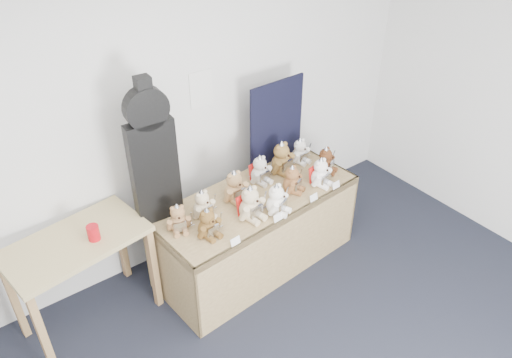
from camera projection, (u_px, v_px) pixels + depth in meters
room_shell at (201, 89)px, 3.92m from camera, size 6.00×6.00×6.00m
display_table at (262, 216)px, 4.05m from camera, size 1.76×0.83×0.71m
side_table at (78, 254)px, 3.51m from camera, size 1.03×0.67×0.80m
guitar_case at (152, 154)px, 3.49m from camera, size 0.35×0.12×1.13m
navy_board at (276, 122)px, 4.27m from camera, size 0.56×0.04×0.75m
red_cup at (93, 233)px, 3.41m from camera, size 0.08×0.08×0.11m
teddy_front_far_left at (208, 224)px, 3.56m from camera, size 0.22×0.19×0.26m
teddy_front_left at (251, 204)px, 3.72m from camera, size 0.26×0.22×0.31m
teddy_front_centre at (277, 200)px, 3.78m from camera, size 0.23×0.22×0.28m
teddy_front_right at (292, 180)px, 4.02m from camera, size 0.22×0.21×0.26m
teddy_front_far_right at (321, 173)px, 4.09m from camera, size 0.23×0.20×0.27m
teddy_front_end at (326, 161)px, 4.26m from camera, size 0.22×0.21×0.26m
teddy_back_left at (203, 205)px, 3.74m from camera, size 0.21×0.19×0.26m
teddy_back_centre_left at (235, 187)px, 3.91m from camera, size 0.24×0.20×0.29m
teddy_back_centre_right at (260, 171)px, 4.13m from camera, size 0.22×0.19×0.27m
teddy_back_right at (282, 159)px, 4.24m from camera, size 0.27×0.23×0.32m
teddy_back_end at (300, 152)px, 4.39m from camera, size 0.21×0.18×0.25m
teddy_back_far_left at (178, 219)px, 3.61m from camera, size 0.20×0.19×0.25m
entry_card_a at (235, 241)px, 3.51m from camera, size 0.08×0.02×0.06m
entry_card_b at (278, 217)px, 3.74m from camera, size 0.09×0.02×0.06m
entry_card_c at (314, 197)px, 3.94m from camera, size 0.08×0.02×0.06m
entry_card_d at (336, 185)px, 4.09m from camera, size 0.08×0.02×0.06m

